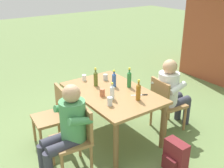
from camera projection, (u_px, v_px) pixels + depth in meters
name	position (u px, v px, depth m)	size (l,w,h in m)	color
ground_plane	(112.00, 135.00, 4.26)	(24.00, 24.00, 0.00)	#6B844C
dining_table	(112.00, 97.00, 4.01)	(1.49, 0.98, 0.75)	#A37547
chair_near_right	(76.00, 135.00, 3.39)	(0.48, 0.48, 0.87)	#A37547
chair_far_right	(165.00, 102.00, 4.25)	(0.49, 0.49, 0.87)	#A37547
chair_near_left	(54.00, 114.00, 3.90)	(0.48, 0.48, 0.87)	#A37547
person_in_white_shirt	(67.00, 126.00, 3.28)	(0.47, 0.62, 1.18)	#4C935B
person_in_plaid_shirt	(171.00, 91.00, 4.23)	(0.47, 0.62, 1.18)	white
bottle_clear	(112.00, 92.00, 3.70)	(0.06, 0.06, 0.24)	white
bottle_amber	(138.00, 91.00, 3.67)	(0.06, 0.06, 0.30)	#996019
bottle_blue	(114.00, 80.00, 4.10)	(0.06, 0.06, 0.27)	#2D56A3
bottle_olive	(96.00, 78.00, 4.12)	(0.06, 0.06, 0.29)	#566623
bottle_green	(129.00, 79.00, 4.07)	(0.06, 0.06, 0.31)	#287A38
cup_terracotta	(102.00, 92.00, 3.81)	(0.07, 0.07, 0.11)	#BC6B47
cup_steel	(106.00, 77.00, 4.36)	(0.08, 0.08, 0.10)	#B2B7BC
cup_white	(84.00, 78.00, 4.34)	(0.07, 0.07, 0.10)	white
cup_glass	(110.00, 101.00, 3.54)	(0.07, 0.07, 0.12)	silver
table_knife	(141.00, 95.00, 3.85)	(0.14, 0.22, 0.01)	silver
backpack_by_near_side	(175.00, 157.00, 3.44)	(0.31, 0.22, 0.43)	maroon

